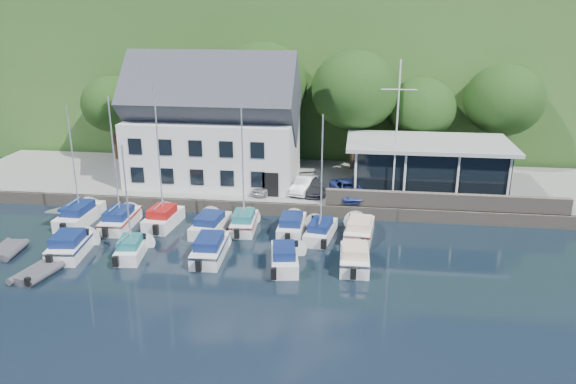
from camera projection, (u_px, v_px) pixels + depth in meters
name	position (u px, v px, depth m)	size (l,w,h in m)	color
ground	(263.00, 282.00, 33.39)	(180.00, 180.00, 0.00)	black
quay	(296.00, 184.00, 49.67)	(60.00, 13.00, 1.00)	gray
quay_face	(287.00, 210.00, 43.57)	(60.00, 0.30, 1.00)	#675F52
hillside	(328.00, 54.00, 89.07)	(160.00, 75.00, 16.00)	#2D531F
field_patch	(380.00, 0.00, 93.01)	(50.00, 30.00, 0.30)	#50592C
harbor_building	(214.00, 131.00, 48.02)	(14.40, 8.20, 8.70)	silver
club_pavilion	(427.00, 165.00, 46.13)	(13.20, 7.20, 4.10)	black
seawall	(445.00, 201.00, 42.15)	(18.00, 0.50, 1.20)	#675F52
gangway	(74.00, 215.00, 43.83)	(1.20, 6.00, 1.40)	silver
car_silver	(265.00, 186.00, 45.71)	(1.29, 3.21, 1.09)	silver
car_white	(304.00, 185.00, 45.85)	(1.36, 3.89, 1.28)	silver
car_dgrey	(312.00, 185.00, 45.81)	(1.68, 4.14, 1.20)	#2A2A2F
car_blue	(349.00, 189.00, 44.62)	(1.61, 4.08, 1.40)	navy
flagpole	(396.00, 133.00, 42.22)	(2.61, 0.20, 10.88)	silver
tree_0	(114.00, 118.00, 54.60)	(5.96, 5.96, 8.14)	black
tree_1	(167.00, 114.00, 53.40)	(6.91, 6.91, 9.44)	black
tree_2	(262.00, 105.00, 52.13)	(8.41, 8.41, 11.49)	black
tree_3	(354.00, 111.00, 50.95)	(7.94, 7.94, 10.85)	black
tree_4	(420.00, 124.00, 51.31)	(6.18, 6.18, 8.44)	black
tree_5	(502.00, 118.00, 50.77)	(7.05, 7.05, 9.63)	black
boat_r1_0	(73.00, 161.00, 40.87)	(2.09, 6.94, 9.56)	silver
boat_r1_1	(115.00, 167.00, 40.09)	(1.99, 6.30, 9.19)	silver
boat_r1_2	(159.00, 164.00, 40.20)	(2.01, 5.65, 9.52)	silver
boat_r1_3	(211.00, 222.00, 40.50)	(2.06, 6.08, 1.41)	silver
boat_r1_4	(243.00, 172.00, 39.66)	(1.80, 5.42, 8.79)	silver
boat_r1_5	(292.00, 223.00, 40.33)	(1.92, 5.92, 1.40)	silver
boat_r1_6	(322.00, 182.00, 38.35)	(1.75, 5.94, 8.22)	silver
boat_r1_7	(360.00, 227.00, 39.68)	(1.99, 6.04, 1.38)	silver
boat_r2_0	(70.00, 243.00, 36.77)	(2.15, 5.82, 1.57)	silver
boat_r2_1	(127.00, 196.00, 35.43)	(1.64, 5.11, 8.38)	silver
boat_r2_2	(210.00, 246.00, 36.40)	(1.96, 6.45, 1.55)	silver
boat_r2_3	(284.00, 255.00, 35.15)	(1.78, 5.81, 1.47)	silver
boat_r2_4	(355.00, 256.00, 35.03)	(1.95, 5.30, 1.55)	silver
dinghy_0	(7.00, 249.00, 37.00)	(1.81, 3.02, 0.70)	#3C3C42
dinghy_1	(36.00, 272.00, 33.81)	(1.80, 3.00, 0.70)	#3C3C42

